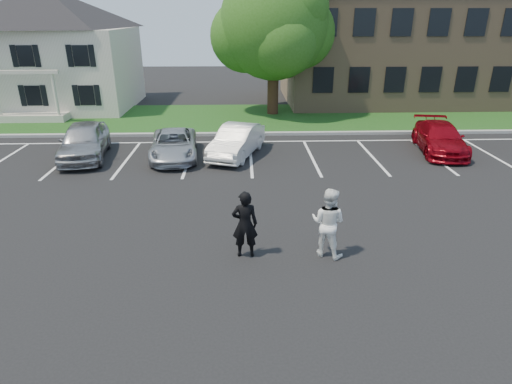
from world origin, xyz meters
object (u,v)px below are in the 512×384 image
at_px(car_silver_west, 84,141).
at_px(car_red_compact, 440,138).
at_px(car_white_sedan, 237,141).
at_px(man_black_suit, 245,224).
at_px(house, 53,50).
at_px(office_building, 438,42).
at_px(man_white_shirt, 328,222).
at_px(car_silver_minivan, 174,145).
at_px(tree, 275,27).

bearing_deg(car_silver_west, car_red_compact, -7.83).
bearing_deg(car_white_sedan, man_black_suit, -68.93).
distance_m(house, office_building, 27.08).
height_order(man_white_shirt, car_red_compact, man_white_shirt).
relative_size(man_white_shirt, car_white_sedan, 0.46).
relative_size(house, car_silver_west, 2.21).
bearing_deg(car_red_compact, car_silver_west, -169.68).
distance_m(car_silver_minivan, car_white_sedan, 2.86).
distance_m(tree, car_red_compact, 12.08).
bearing_deg(car_red_compact, house, 161.95).
bearing_deg(car_silver_west, tree, 34.63).
bearing_deg(house, car_silver_minivan, -51.03).
bearing_deg(man_white_shirt, tree, -59.03).
height_order(house, tree, tree).
height_order(office_building, car_silver_minivan, office_building).
xyz_separation_m(office_building, tree, (-12.29, -4.83, 1.19)).
xyz_separation_m(tree, car_silver_west, (-9.23, -8.81, -4.56)).
height_order(house, office_building, office_building).
relative_size(man_white_shirt, car_silver_minivan, 0.44).
xyz_separation_m(man_black_suit, car_red_compact, (9.29, 9.17, -0.28)).
bearing_deg(car_red_compact, car_white_sedan, -169.04).
xyz_separation_m(tree, man_black_suit, (-2.06, -17.64, -4.41)).
bearing_deg(man_black_suit, car_white_sedan, -89.97).
xyz_separation_m(car_silver_west, car_red_compact, (16.47, 0.34, -0.13)).
distance_m(tree, car_white_sedan, 10.20).
bearing_deg(car_silver_minivan, tree, 53.99).
xyz_separation_m(man_black_suit, car_silver_minivan, (-3.14, 8.69, -0.33)).
xyz_separation_m(car_silver_minivan, car_red_compact, (12.43, 0.49, 0.06)).
height_order(car_silver_west, car_white_sedan, car_silver_west).
bearing_deg(tree, car_red_compact, -49.48).
bearing_deg(car_silver_west, house, 106.24).
bearing_deg(car_red_compact, tree, 139.66).
height_order(house, man_black_suit, house).
distance_m(man_black_suit, car_silver_west, 11.38).
bearing_deg(car_silver_minivan, car_silver_west, 172.04).
relative_size(house, car_silver_minivan, 2.35).
height_order(tree, car_white_sedan, tree).
distance_m(man_black_suit, car_white_sedan, 8.88).
bearing_deg(man_white_shirt, car_silver_minivan, -27.94).
distance_m(tree, car_silver_minivan, 11.39).
distance_m(car_silver_minivan, car_red_compact, 12.44).
bearing_deg(car_red_compact, office_building, 78.33).
height_order(tree, car_red_compact, tree).
height_order(man_white_shirt, car_white_sedan, man_white_shirt).
relative_size(tree, car_white_sedan, 2.08).
height_order(man_white_shirt, car_silver_minivan, man_white_shirt).
distance_m(man_white_shirt, car_white_sedan, 9.23).
distance_m(man_black_suit, car_red_compact, 13.06).
distance_m(tree, man_white_shirt, 18.19).
relative_size(tree, car_silver_west, 1.89).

